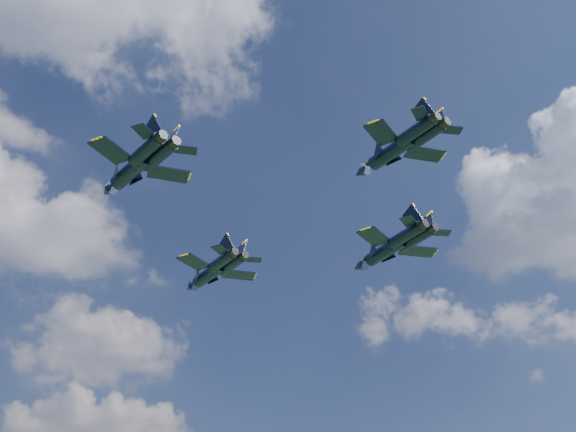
{
  "coord_description": "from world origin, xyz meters",
  "views": [
    {
      "loc": [
        -28.95,
        -70.25,
        17.45
      ],
      "look_at": [
        3.05,
        4.38,
        64.65
      ],
      "focal_mm": 45.0,
      "sensor_mm": 36.0,
      "label": 1
    }
  ],
  "objects_px": {
    "jet_slot": "(389,153)",
    "jet_right": "(384,251)",
    "jet_lead": "(208,275)",
    "jet_left": "(129,172)"
  },
  "relations": [
    {
      "from": "jet_slot",
      "to": "jet_lead",
      "type": "bearing_deg",
      "value": 87.73
    },
    {
      "from": "jet_right",
      "to": "jet_left",
      "type": "bearing_deg",
      "value": 179.09
    },
    {
      "from": "jet_left",
      "to": "jet_slot",
      "type": "distance_m",
      "value": 30.9
    },
    {
      "from": "jet_lead",
      "to": "jet_left",
      "type": "distance_m",
      "value": 29.57
    },
    {
      "from": "jet_left",
      "to": "jet_right",
      "type": "bearing_deg",
      "value": -7.19
    },
    {
      "from": "jet_left",
      "to": "jet_slot",
      "type": "relative_size",
      "value": 1.16
    },
    {
      "from": "jet_lead",
      "to": "jet_slot",
      "type": "distance_m",
      "value": 42.13
    },
    {
      "from": "jet_slot",
      "to": "jet_right",
      "type": "bearing_deg",
      "value": 48.06
    },
    {
      "from": "jet_lead",
      "to": "jet_left",
      "type": "xyz_separation_m",
      "value": [
        -17.44,
        -23.88,
        -0.17
      ]
    },
    {
      "from": "jet_right",
      "to": "jet_slot",
      "type": "xyz_separation_m",
      "value": [
        -12.84,
        -23.46,
        -1.41
      ]
    }
  ]
}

